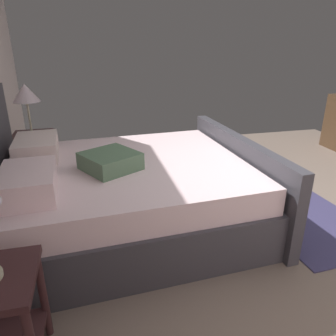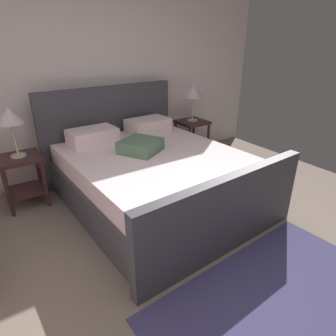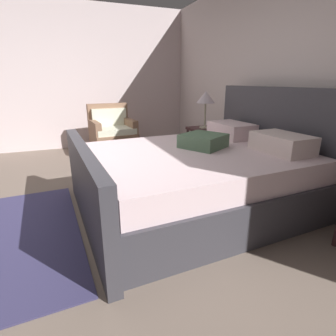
{
  "view_description": "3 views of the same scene",
  "coord_description": "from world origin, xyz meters",
  "px_view_note": "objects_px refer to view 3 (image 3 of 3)",
  "views": [
    {
      "loc": [
        -2.27,
        1.61,
        1.62
      ],
      "look_at": [
        0.25,
        0.99,
        0.58
      ],
      "focal_mm": 34.24,
      "sensor_mm": 36.0,
      "label": 1
    },
    {
      "loc": [
        -1.19,
        -1.22,
        1.78
      ],
      "look_at": [
        0.25,
        0.93,
        0.62
      ],
      "focal_mm": 30.7,
      "sensor_mm": 36.0,
      "label": 2
    },
    {
      "loc": [
        2.69,
        0.12,
        1.3
      ],
      "look_at": [
        0.28,
        1.07,
        0.45
      ],
      "focal_mm": 28.65,
      "sensor_mm": 36.0,
      "label": 3
    }
  ],
  "objects_px": {
    "nightstand_left": "(204,140)",
    "table_lamp_left": "(206,99)",
    "armchair": "(113,136)",
    "bed": "(198,175)"
  },
  "relations": [
    {
      "from": "bed",
      "to": "nightstand_left",
      "type": "relative_size",
      "value": 3.95
    },
    {
      "from": "table_lamp_left",
      "to": "armchair",
      "type": "height_order",
      "value": "table_lamp_left"
    },
    {
      "from": "nightstand_left",
      "to": "table_lamp_left",
      "type": "xyz_separation_m",
      "value": [
        -0.0,
        0.0,
        0.64
      ]
    },
    {
      "from": "armchair",
      "to": "nightstand_left",
      "type": "bearing_deg",
      "value": 47.01
    },
    {
      "from": "nightstand_left",
      "to": "armchair",
      "type": "relative_size",
      "value": 0.67
    },
    {
      "from": "nightstand_left",
      "to": "armchair",
      "type": "distance_m",
      "value": 1.67
    },
    {
      "from": "nightstand_left",
      "to": "table_lamp_left",
      "type": "distance_m",
      "value": 0.64
    },
    {
      "from": "bed",
      "to": "table_lamp_left",
      "type": "height_order",
      "value": "bed"
    },
    {
      "from": "bed",
      "to": "nightstand_left",
      "type": "distance_m",
      "value": 1.48
    },
    {
      "from": "bed",
      "to": "armchair",
      "type": "xyz_separation_m",
      "value": [
        -2.4,
        -0.46,
        -0.0
      ]
    }
  ]
}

